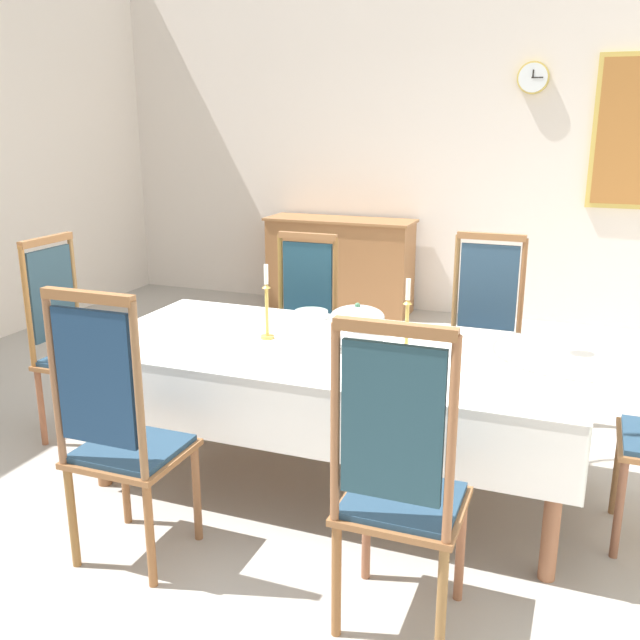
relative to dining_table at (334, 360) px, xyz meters
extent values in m
cube|color=#A9A49D|center=(0.00, 0.14, -0.69)|extent=(7.10, 6.85, 0.04)
cube|color=silver|center=(0.00, 3.61, 1.10)|extent=(7.10, 0.08, 3.53)
cylinder|color=brown|center=(-1.10, -0.45, -0.31)|extent=(0.07, 0.07, 0.71)
cylinder|color=#975E3F|center=(1.10, -0.45, -0.31)|extent=(0.07, 0.07, 0.71)
cylinder|color=#946240|center=(-1.10, 0.45, -0.31)|extent=(0.07, 0.07, 0.71)
cylinder|color=#985A3F|center=(1.10, 0.45, -0.31)|extent=(0.07, 0.07, 0.71)
cube|color=#8D5E39|center=(0.00, 0.00, 0.00)|extent=(2.27, 0.98, 0.08)
cube|color=#915E37|center=(0.00, 0.00, 0.06)|extent=(2.39, 1.10, 0.03)
cube|color=white|center=(0.00, 0.00, 0.07)|extent=(2.41, 1.12, 0.00)
cube|color=white|center=(0.00, -0.55, -0.09)|extent=(2.41, 0.00, 0.33)
cube|color=white|center=(0.00, 0.55, -0.09)|extent=(2.41, 0.00, 0.33)
cube|color=white|center=(-1.20, 0.00, -0.09)|extent=(0.00, 1.12, 0.33)
cube|color=white|center=(1.20, 0.00, -0.09)|extent=(0.00, 1.12, 0.33)
cylinder|color=brown|center=(-0.77, -0.71, -0.44)|extent=(0.04, 0.04, 0.46)
cylinder|color=brown|center=(-0.39, -0.71, -0.44)|extent=(0.04, 0.04, 0.46)
cylinder|color=olive|center=(-0.77, -1.07, -0.44)|extent=(0.04, 0.04, 0.46)
cylinder|color=brown|center=(-0.39, -1.07, -0.44)|extent=(0.04, 0.04, 0.46)
cube|color=#915E37|center=(-0.58, -0.89, -0.20)|extent=(0.44, 0.42, 0.03)
cube|color=navy|center=(-0.58, -0.89, -0.17)|extent=(0.40, 0.38, 0.02)
cylinder|color=#8D5D3E|center=(-0.77, -1.08, 0.17)|extent=(0.03, 0.03, 0.71)
cylinder|color=#8D6340|center=(-0.38, -1.08, 0.17)|extent=(0.03, 0.03, 0.71)
cube|color=navy|center=(-0.58, -1.08, 0.21)|extent=(0.34, 0.02, 0.54)
cube|color=#915E37|center=(-0.58, -1.08, 0.53)|extent=(0.40, 0.04, 0.04)
cylinder|color=olive|center=(-0.39, 0.71, -0.44)|extent=(0.04, 0.04, 0.46)
cylinder|color=#99622F|center=(-0.77, 0.71, -0.44)|extent=(0.04, 0.04, 0.46)
cylinder|color=olive|center=(-0.39, 1.07, -0.44)|extent=(0.04, 0.04, 0.46)
cylinder|color=#985635|center=(-0.77, 1.07, -0.44)|extent=(0.04, 0.04, 0.46)
cube|color=#915E37|center=(-0.58, 0.89, -0.20)|extent=(0.44, 0.42, 0.03)
cube|color=navy|center=(-0.58, 0.89, -0.17)|extent=(0.40, 0.38, 0.02)
cylinder|color=brown|center=(-0.38, 1.08, 0.12)|extent=(0.03, 0.03, 0.61)
cylinder|color=olive|center=(-0.77, 1.08, 0.12)|extent=(0.03, 0.03, 0.61)
cube|color=#1F4354|center=(-0.58, 1.08, 0.15)|extent=(0.34, 0.02, 0.47)
cube|color=#915E37|center=(-0.58, 1.08, 0.43)|extent=(0.40, 0.04, 0.04)
cylinder|color=#90573B|center=(0.40, -0.71, -0.44)|extent=(0.04, 0.04, 0.46)
cylinder|color=#975C3E|center=(0.78, -0.71, -0.44)|extent=(0.04, 0.04, 0.46)
cylinder|color=brown|center=(0.40, -1.07, -0.44)|extent=(0.04, 0.04, 0.46)
cylinder|color=olive|center=(0.78, -1.07, -0.44)|extent=(0.04, 0.04, 0.46)
cube|color=#915E37|center=(0.59, -0.89, -0.20)|extent=(0.44, 0.42, 0.03)
cube|color=navy|center=(0.59, -0.89, -0.17)|extent=(0.40, 0.38, 0.02)
cylinder|color=#945F3D|center=(0.39, -1.08, 0.17)|extent=(0.03, 0.03, 0.71)
cylinder|color=#9A613D|center=(0.78, -1.08, 0.17)|extent=(0.03, 0.03, 0.71)
cube|color=#274753|center=(0.59, -1.08, 0.21)|extent=(0.34, 0.02, 0.54)
cube|color=#915E37|center=(0.59, -1.08, 0.53)|extent=(0.40, 0.04, 0.04)
cylinder|color=olive|center=(0.78, 0.71, -0.44)|extent=(0.04, 0.04, 0.46)
cylinder|color=#936038|center=(0.40, 0.71, -0.44)|extent=(0.04, 0.04, 0.46)
cylinder|color=#99563F|center=(0.78, 1.07, -0.44)|extent=(0.04, 0.04, 0.46)
cylinder|color=olive|center=(0.40, 1.07, -0.44)|extent=(0.04, 0.04, 0.46)
cube|color=#915E37|center=(0.59, 0.89, -0.20)|extent=(0.44, 0.42, 0.03)
cube|color=navy|center=(0.59, 0.89, -0.17)|extent=(0.40, 0.38, 0.02)
cylinder|color=brown|center=(0.78, 1.08, 0.15)|extent=(0.03, 0.03, 0.68)
cylinder|color=olive|center=(0.39, 1.08, 0.15)|extent=(0.03, 0.03, 0.68)
cube|color=#2B455B|center=(0.59, 1.08, 0.19)|extent=(0.34, 0.02, 0.51)
cube|color=#915E37|center=(0.59, 1.08, 0.49)|extent=(0.40, 0.04, 0.04)
cylinder|color=#995C3D|center=(-1.36, 0.19, -0.44)|extent=(0.04, 0.04, 0.46)
cylinder|color=#905D2D|center=(-1.36, -0.19, -0.44)|extent=(0.04, 0.04, 0.46)
cylinder|color=#9A6030|center=(-1.72, 0.19, -0.44)|extent=(0.04, 0.04, 0.46)
cylinder|color=#99593B|center=(-1.72, -0.19, -0.44)|extent=(0.04, 0.04, 0.46)
cube|color=#915E37|center=(-1.54, 0.00, -0.20)|extent=(0.42, 0.44, 0.03)
cube|color=navy|center=(-1.54, 0.00, -0.17)|extent=(0.38, 0.40, 0.02)
cylinder|color=olive|center=(-1.73, 0.20, 0.16)|extent=(0.03, 0.03, 0.68)
cylinder|color=#9A6431|center=(-1.73, -0.19, 0.16)|extent=(0.03, 0.03, 0.68)
cube|color=#2B4451|center=(-1.73, 0.00, 0.19)|extent=(0.02, 0.34, 0.52)
cube|color=#915E37|center=(-1.73, 0.00, 0.50)|extent=(0.04, 0.40, 0.04)
cylinder|color=brown|center=(1.36, -0.19, -0.44)|extent=(0.04, 0.04, 0.46)
cylinder|color=olive|center=(1.36, 0.19, -0.44)|extent=(0.04, 0.04, 0.46)
cylinder|color=white|center=(0.12, 0.00, 0.08)|extent=(0.16, 0.16, 0.02)
ellipsoid|color=white|center=(0.12, 0.00, 0.16)|extent=(0.29, 0.29, 0.13)
ellipsoid|color=white|center=(0.12, 0.00, 0.24)|extent=(0.26, 0.26, 0.10)
sphere|color=#40704E|center=(0.12, 0.00, 0.29)|extent=(0.03, 0.03, 0.03)
cylinder|color=gold|center=(-0.36, 0.00, 0.08)|extent=(0.07, 0.07, 0.02)
cylinder|color=gold|center=(-0.36, 0.00, 0.22)|extent=(0.02, 0.02, 0.25)
cone|color=gold|center=(-0.36, 0.00, 0.35)|extent=(0.04, 0.04, 0.02)
cylinder|color=silver|center=(-0.36, 0.00, 0.41)|extent=(0.02, 0.02, 0.10)
cylinder|color=gold|center=(0.36, 0.00, 0.08)|extent=(0.07, 0.07, 0.02)
cylinder|color=gold|center=(0.36, 0.00, 0.21)|extent=(0.02, 0.02, 0.24)
cone|color=gold|center=(0.36, 0.00, 0.33)|extent=(0.04, 0.04, 0.02)
cylinder|color=silver|center=(0.36, 0.00, 0.39)|extent=(0.02, 0.02, 0.10)
cylinder|color=white|center=(0.48, -0.44, 0.09)|extent=(0.19, 0.19, 0.04)
cylinder|color=white|center=(0.48, -0.44, 0.10)|extent=(0.16, 0.16, 0.03)
torus|color=#40704E|center=(0.48, -0.44, 0.11)|extent=(0.18, 0.18, 0.01)
cylinder|color=white|center=(-0.96, -0.42, 0.09)|extent=(0.15, 0.15, 0.03)
cylinder|color=white|center=(-0.96, -0.42, 0.09)|extent=(0.12, 0.12, 0.02)
torus|color=#40704E|center=(-0.96, -0.42, 0.10)|extent=(0.15, 0.15, 0.01)
cylinder|color=white|center=(-0.30, 0.45, 0.09)|extent=(0.19, 0.19, 0.04)
cylinder|color=white|center=(-0.30, 0.45, 0.10)|extent=(0.15, 0.15, 0.03)
torus|color=#40704E|center=(-0.30, 0.45, 0.11)|extent=(0.18, 0.18, 0.01)
cube|color=gold|center=(0.60, -0.48, 0.08)|extent=(0.02, 0.14, 0.00)
ellipsoid|color=gold|center=(0.61, -0.39, 0.08)|extent=(0.03, 0.05, 0.01)
cube|color=gold|center=(-1.06, -0.45, 0.08)|extent=(0.05, 0.14, 0.00)
ellipsoid|color=gold|center=(-1.08, -0.37, 0.08)|extent=(0.03, 0.05, 0.01)
cube|color=#915E37|center=(-1.13, 3.29, -0.23)|extent=(1.40, 0.44, 0.88)
cube|color=#96643B|center=(-1.13, 3.29, 0.22)|extent=(1.44, 0.48, 0.02)
cube|color=brown|center=(-0.78, 3.51, -0.23)|extent=(0.59, 0.01, 0.70)
cube|color=brown|center=(-1.48, 3.51, -0.23)|extent=(0.59, 0.01, 0.70)
cylinder|color=#D1B251|center=(0.54, 3.54, 1.50)|extent=(0.27, 0.05, 0.27)
cylinder|color=white|center=(0.54, 3.51, 1.50)|extent=(0.24, 0.01, 0.24)
cube|color=black|center=(0.54, 3.51, 1.53)|extent=(0.01, 0.00, 0.07)
cube|color=black|center=(0.57, 3.51, 1.50)|extent=(0.10, 0.00, 0.01)
camera|label=1|loc=(1.13, -3.13, 1.15)|focal=39.74mm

